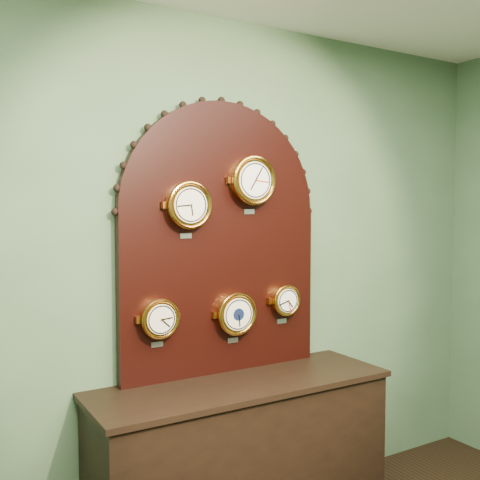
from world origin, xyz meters
TOP-DOWN VIEW (x-y plane):
  - wall_back at (0.00, 2.50)m, footprint 4.00×0.00m
  - shop_counter at (0.00, 2.23)m, footprint 1.60×0.50m
  - display_board at (0.00, 2.45)m, footprint 1.26×0.06m
  - roman_clock at (-0.23, 2.38)m, footprint 0.25×0.08m
  - arabic_clock at (0.16, 2.38)m, footprint 0.28×0.08m
  - hygrometer at (-0.40, 2.38)m, footprint 0.21×0.08m
  - barometer at (0.05, 2.38)m, footprint 0.24×0.08m
  - tide_clock at (0.39, 2.38)m, footprint 0.18×0.08m

SIDE VIEW (x-z plane):
  - shop_counter at x=0.00m, z-range 0.00..0.80m
  - barometer at x=0.05m, z-range 1.02..1.31m
  - hygrometer at x=-0.40m, z-range 1.05..1.31m
  - tide_clock at x=0.39m, z-range 1.09..1.33m
  - wall_back at x=0.00m, z-range -0.60..3.40m
  - display_board at x=0.00m, z-range 0.86..2.39m
  - roman_clock at x=-0.23m, z-range 1.61..1.91m
  - arabic_clock at x=0.16m, z-range 1.74..2.06m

